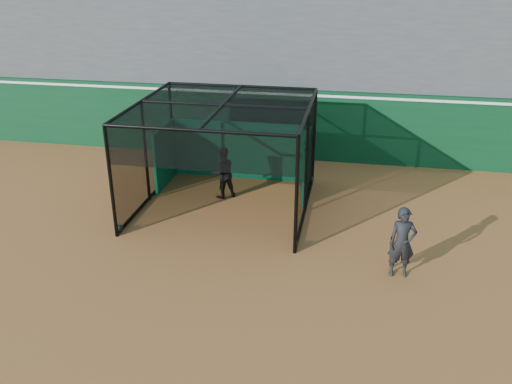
# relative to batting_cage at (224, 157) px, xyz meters

# --- Properties ---
(ground) EXTENTS (120.00, 120.00, 0.00)m
(ground) POSITION_rel_batting_cage_xyz_m (0.51, -4.01, -1.50)
(ground) COLOR brown
(ground) RESTS_ON ground
(outfield_wall) EXTENTS (50.00, 0.50, 2.50)m
(outfield_wall) POSITION_rel_batting_cage_xyz_m (0.51, 4.49, -0.21)
(outfield_wall) COLOR #0A381B
(outfield_wall) RESTS_ON ground
(grandstand) EXTENTS (50.00, 7.85, 8.95)m
(grandstand) POSITION_rel_batting_cage_xyz_m (0.51, 8.26, 2.98)
(grandstand) COLOR #4C4C4F
(grandstand) RESTS_ON ground
(batting_cage) EXTENTS (4.76, 4.79, 3.01)m
(batting_cage) POSITION_rel_batting_cage_xyz_m (0.00, 0.00, 0.00)
(batting_cage) COLOR black
(batting_cage) RESTS_ON ground
(batter) EXTENTS (0.96, 0.92, 1.57)m
(batter) POSITION_rel_batting_cage_xyz_m (-0.21, 0.60, -0.72)
(batter) COLOR black
(batter) RESTS_ON ground
(on_deck_player) EXTENTS (0.66, 0.48, 1.67)m
(on_deck_player) POSITION_rel_batting_cage_xyz_m (4.80, -2.92, -0.67)
(on_deck_player) COLOR black
(on_deck_player) RESTS_ON ground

